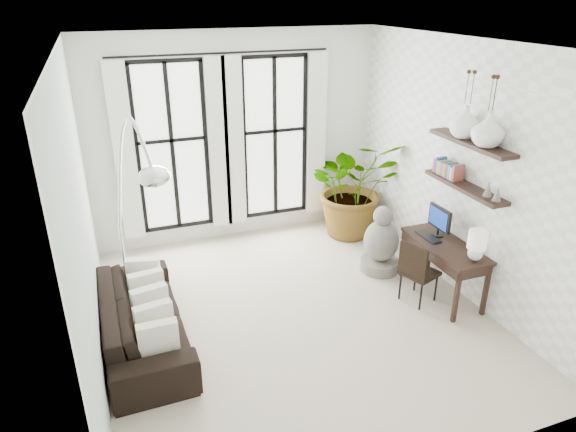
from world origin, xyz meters
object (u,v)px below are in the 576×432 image
plant (354,187)px  arc_lamp (132,171)px  buddha (381,244)px  desk_chair (417,269)px  desk (448,249)px  sofa (143,319)px

plant → arc_lamp: bearing=-158.1°
plant → buddha: 1.32m
plant → arc_lamp: 3.84m
arc_lamp → plant: bearing=21.9°
arc_lamp → buddha: 3.56m
arc_lamp → buddha: (3.23, 0.13, -1.51)m
desk_chair → plant: bearing=64.6°
arc_lamp → buddha: size_ratio=2.57×
desk_chair → desk: bearing=-22.7°
plant → buddha: bearing=-98.4°
desk_chair → arc_lamp: bearing=146.4°
plant → arc_lamp: size_ratio=0.64×
arc_lamp → buddha: bearing=2.3°
plant → desk: size_ratio=1.29×
sofa → desk_chair: desk_chair is taller
sofa → buddha: bearing=-81.8°
buddha → arc_lamp: bearing=-177.7°
desk → buddha: desk is taller
sofa → buddha: 3.37m
sofa → arc_lamp: size_ratio=0.86×
arc_lamp → desk_chair: bearing=-13.2°
desk → arc_lamp: size_ratio=0.50×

